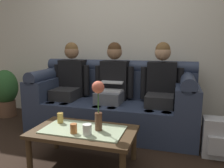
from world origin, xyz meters
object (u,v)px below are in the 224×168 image
Objects in this scene: person_right at (161,86)px; potted_plant at (6,91)px; person_left at (70,81)px; coffee_table at (84,134)px; flower_vase at (98,99)px; cup_near_left at (60,118)px; couch at (113,103)px; cup_near_right at (74,128)px; person_middle at (113,83)px; backpack_right at (217,138)px; cup_far_center at (87,130)px.

person_right is 2.53m from potted_plant.
person_left is 1.26m from coffee_table.
cup_near_left is (-0.46, 0.08, -0.25)m from flower_vase.
couch is 2.22× the size of coffee_table.
coffee_table is 9.62× the size of cup_near_left.
person_middle is at bearing 87.79° from cup_near_right.
couch is 4.67× the size of flower_vase.
person_middle is at bearing 160.38° from backpack_right.
person_right is 1.20× the size of coffee_table.
potted_plant reaches higher than backpack_right.
backpack_right is at bearing 16.04° from cup_near_left.
coffee_table is at bearing -156.91° from backpack_right.
cup_far_center is (-0.57, -1.14, -0.23)m from person_right.
coffee_table is at bearing 70.19° from cup_near_right.
person_middle is 1.57× the size of potted_plant.
cup_far_center is (0.09, -0.12, 0.10)m from coffee_table.
coffee_table is 10.04× the size of cup_far_center.
person_left is at bearing 180.00° from person_right.
cup_near_right is at bearing -92.21° from person_middle.
cup_near_left is at bearing -108.12° from couch.
backpack_right is (1.96, -0.46, -0.45)m from person_left.
cup_near_left is at bearing -163.96° from backpack_right.
cup_near_right is 0.22× the size of backpack_right.
flower_vase is at bearing -9.64° from cup_near_left.
potted_plant is at bearing 170.83° from backpack_right.
flower_vase is at bearing -116.80° from person_right.
couch is at bearing 90.00° from coffee_table.
coffee_table is 2.41× the size of backpack_right.
potted_plant is at bearing 178.94° from person_right.
cup_far_center is (0.14, -0.00, 0.01)m from cup_near_right.
potted_plant is at bearing 177.79° from person_left.
person_middle is 12.09× the size of cup_far_center.
couch is at bearing 179.73° from person_right.
cup_near_left is 0.14× the size of potted_plant.
person_right is at bearing -0.27° from couch.
person_left reaches higher than cup_near_right.
flower_vase is at bearing 34.88° from cup_near_right.
cup_near_left is at bearing -108.20° from person_middle.
potted_plant is at bearing 148.76° from cup_far_center.
potted_plant reaches higher than coffee_table.
flower_vase is 0.53m from cup_near_left.
potted_plant is (-2.52, 0.05, -0.23)m from person_right.
flower_vase reaches higher than coffee_table.
flower_vase is at bearing -154.83° from backpack_right.
person_left is (-0.66, -0.00, 0.29)m from couch.
cup_far_center is (0.40, -0.22, -0.00)m from cup_near_left.
person_right is 1.29m from cup_far_center.
cup_near_left reaches higher than cup_far_center.
person_left and person_right have the same top height.
person_left reaches higher than backpack_right.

